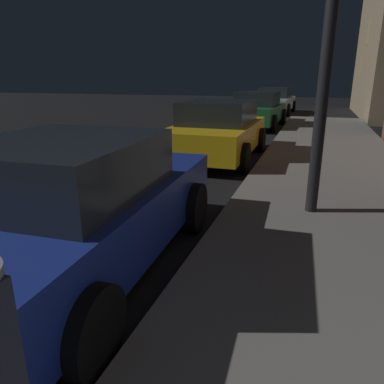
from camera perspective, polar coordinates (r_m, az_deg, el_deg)
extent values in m
cube|color=navy|center=(4.03, -17.82, -3.85)|extent=(2.01, 4.21, 0.64)
cube|color=#1E2328|center=(3.75, -19.87, 3.67)|extent=(1.70, 1.97, 0.56)
cylinder|color=black|center=(5.60, -18.38, -0.51)|extent=(0.25, 0.67, 0.66)
cylinder|color=black|center=(4.83, 0.25, -2.44)|extent=(0.25, 0.67, 0.66)
cylinder|color=black|center=(2.74, -15.61, -20.25)|extent=(0.25, 0.67, 0.66)
cube|color=gold|center=(9.26, 3.98, 8.75)|extent=(1.82, 4.04, 0.64)
cube|color=#1E2328|center=(9.27, 4.20, 12.37)|extent=(1.60, 2.17, 0.56)
cylinder|color=black|center=(10.73, 0.88, 8.71)|extent=(0.22, 0.66, 0.66)
cylinder|color=black|center=(10.34, 10.68, 8.07)|extent=(0.22, 0.66, 0.66)
cylinder|color=black|center=(8.42, -4.28, 6.20)|extent=(0.22, 0.66, 0.66)
cylinder|color=black|center=(7.91, 8.09, 5.33)|extent=(0.22, 0.66, 0.66)
cube|color=#19592D|center=(15.71, 10.27, 12.13)|extent=(1.93, 4.34, 0.64)
cube|color=#1E2328|center=(15.55, 10.30, 14.22)|extent=(1.62, 2.18, 0.56)
cylinder|color=black|center=(17.20, 8.18, 11.88)|extent=(0.25, 0.67, 0.66)
cylinder|color=black|center=(16.89, 14.11, 11.43)|extent=(0.25, 0.67, 0.66)
cylinder|color=black|center=(14.65, 5.75, 11.00)|extent=(0.25, 0.67, 0.66)
cylinder|color=black|center=(14.29, 12.67, 10.50)|extent=(0.25, 0.67, 0.66)
cube|color=#B7B7BF|center=(22.05, 12.87, 13.47)|extent=(2.02, 4.52, 0.64)
cube|color=#1E2328|center=(22.11, 13.01, 14.98)|extent=(1.71, 2.50, 0.56)
cylinder|color=black|center=(23.57, 11.08, 13.23)|extent=(0.25, 0.67, 0.66)
cylinder|color=black|center=(23.32, 15.65, 12.87)|extent=(0.25, 0.67, 0.66)
cylinder|color=black|center=(20.88, 9.68, 12.78)|extent=(0.25, 0.67, 0.66)
cylinder|color=black|center=(20.59, 14.81, 12.40)|extent=(0.25, 0.67, 0.66)
cylinder|color=black|center=(5.25, 21.05, 24.55)|extent=(0.16, 0.16, 5.13)
cube|color=#F2D17F|center=(22.02, 26.05, 21.64)|extent=(0.06, 0.90, 1.20)
cube|color=#F2D17F|center=(23.70, 25.01, 17.46)|extent=(0.06, 0.90, 1.20)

